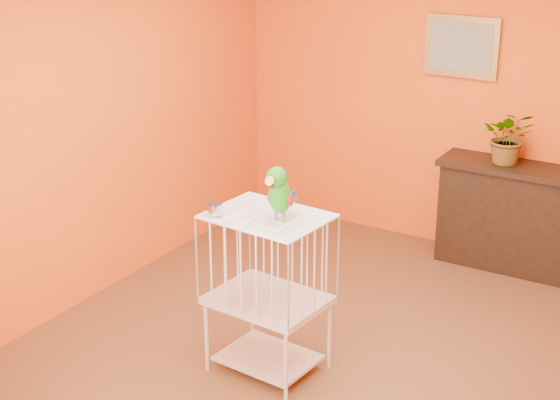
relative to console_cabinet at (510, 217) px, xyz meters
The scene contains 8 objects.
ground 2.17m from the console_cabinet, 105.81° to the right, with size 4.50×4.50×0.00m, color brown.
room_shell 2.41m from the console_cabinet, 105.81° to the right, with size 4.50×4.50×4.50m.
console_cabinet is the anchor object (origin of this frame).
potted_plant 0.62m from the console_cabinet, behind, with size 0.40×0.44×0.35m, color #26722D.
framed_picture 1.44m from the console_cabinet, 162.89° to the left, with size 0.62×0.04×0.50m.
birdcage 2.53m from the console_cabinet, 109.60° to the right, with size 0.75×0.60×1.09m.
feed_cup 2.86m from the console_cabinet, 114.08° to the right, with size 0.10×0.10×0.07m, color silver.
parrot 2.65m from the console_cabinet, 107.24° to the right, with size 0.17×0.31×0.35m.
Camera 1 is at (2.31, -4.50, 3.02)m, focal length 55.00 mm.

